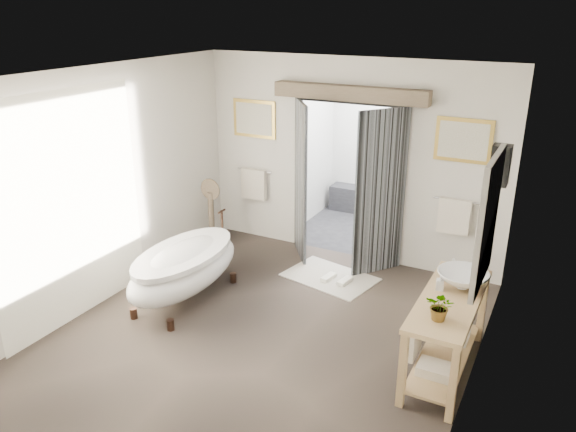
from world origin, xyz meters
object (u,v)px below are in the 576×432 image
object	(u,v)px
vanity	(444,328)
rug	(330,277)
clawfoot_tub	(184,267)
basin	(463,280)

from	to	relation	value
vanity	rug	xyz separation A→B (m)	(-1.84, 1.39, -0.50)
clawfoot_tub	rug	distance (m)	2.03
vanity	rug	world-z (taller)	vanity
clawfoot_tub	basin	xyz separation A→B (m)	(3.32, 0.28, 0.49)
clawfoot_tub	rug	world-z (taller)	clawfoot_tub
vanity	basin	world-z (taller)	basin
clawfoot_tub	vanity	world-z (taller)	clawfoot_tub
rug	basin	xyz separation A→B (m)	(1.92, -1.12, 0.93)
vanity	basin	distance (m)	0.52
clawfoot_tub	vanity	xyz separation A→B (m)	(3.24, 0.01, 0.05)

